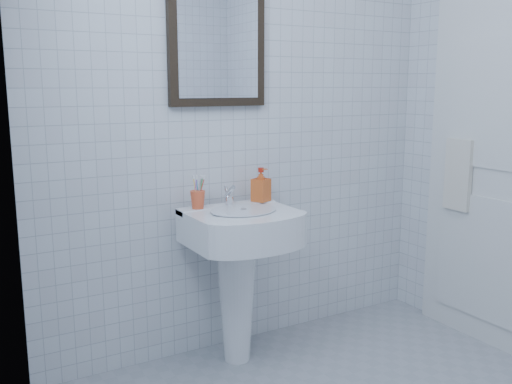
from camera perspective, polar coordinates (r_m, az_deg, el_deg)
wall_back at (r=2.88m, az=-1.08°, el=8.84°), size 2.20×0.02×2.50m
wall_left at (r=1.36m, az=-17.38°, el=6.38°), size 0.02×2.40×2.50m
washbasin at (r=2.74m, az=-1.76°, el=-6.78°), size 0.50×0.37×0.78m
faucet at (r=2.75m, az=-2.71°, el=-0.50°), size 0.04×0.09×0.11m
toothbrush_cup at (r=2.69m, az=-5.85°, el=-0.77°), size 0.09×0.09×0.08m
soap_dispenser at (r=2.84m, az=0.50°, el=0.74°), size 0.10×0.10×0.17m
wall_mirror at (r=2.80m, az=-3.88°, el=14.91°), size 0.50×0.04×0.62m
bathroom_door at (r=3.12m, az=22.77°, el=3.56°), size 0.04×0.80×2.00m
towel_ring at (r=3.22m, az=19.99°, el=4.82°), size 0.01×0.18×0.18m
hand_towel at (r=3.22m, az=19.56°, el=1.63°), size 0.03×0.16×0.38m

